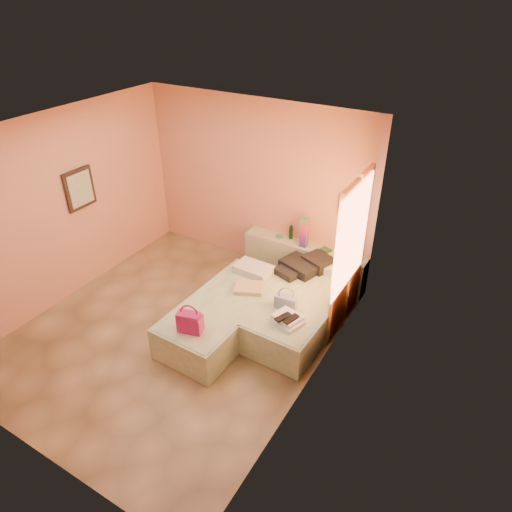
% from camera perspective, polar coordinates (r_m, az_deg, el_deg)
% --- Properties ---
extents(ground, '(4.50, 4.50, 0.00)m').
position_cam_1_polar(ground, '(6.65, -9.89, -9.26)').
color(ground, tan).
rests_on(ground, ground).
extents(room_walls, '(4.02, 4.51, 2.81)m').
position_cam_1_polar(room_walls, '(5.92, -6.47, 6.31)').
color(room_walls, tan).
rests_on(room_walls, ground).
extents(headboard_ledge, '(2.05, 0.30, 0.65)m').
position_cam_1_polar(headboard_ledge, '(7.45, 6.00, -0.77)').
color(headboard_ledge, '#B0B997').
rests_on(headboard_ledge, ground).
extents(bed_left, '(0.96, 2.03, 0.50)m').
position_cam_1_polar(bed_left, '(6.45, -3.96, -7.35)').
color(bed_left, beige).
rests_on(bed_left, ground).
extents(bed_right, '(0.96, 2.03, 0.50)m').
position_cam_1_polar(bed_right, '(6.55, 5.85, -6.76)').
color(bed_right, beige).
rests_on(bed_right, ground).
extents(water_bottle, '(0.08, 0.08, 0.23)m').
position_cam_1_polar(water_bottle, '(7.39, 4.39, 2.97)').
color(water_bottle, '#14381D').
rests_on(water_bottle, headboard_ledge).
extents(rainbow_box, '(0.11, 0.11, 0.49)m').
position_cam_1_polar(rainbow_box, '(7.14, 6.07, 2.97)').
color(rainbow_box, '#B51661').
rests_on(rainbow_box, headboard_ledge).
extents(small_dish, '(0.12, 0.12, 0.03)m').
position_cam_1_polar(small_dish, '(7.46, 2.93, 2.44)').
color(small_dish, '#447D62').
rests_on(small_dish, headboard_ledge).
extents(green_book, '(0.19, 0.16, 0.03)m').
position_cam_1_polar(green_book, '(7.17, 8.72, 0.78)').
color(green_book, '#284C2E').
rests_on(green_book, headboard_ledge).
extents(flower_vase, '(0.24, 0.24, 0.26)m').
position_cam_1_polar(flower_vase, '(6.93, 11.80, 0.34)').
color(flower_vase, silver).
rests_on(flower_vase, headboard_ledge).
extents(magenta_handbag, '(0.34, 0.24, 0.29)m').
position_cam_1_polar(magenta_handbag, '(5.77, -8.25, -8.12)').
color(magenta_handbag, '#B51661').
rests_on(magenta_handbag, bed_left).
extents(khaki_garment, '(0.49, 0.45, 0.07)m').
position_cam_1_polar(khaki_garment, '(6.47, -0.93, -4.00)').
color(khaki_garment, tan).
rests_on(khaki_garment, bed_left).
extents(clothes_pile, '(0.77, 0.77, 0.18)m').
position_cam_1_polar(clothes_pile, '(6.87, 5.96, -1.22)').
color(clothes_pile, black).
rests_on(clothes_pile, bed_right).
extents(blue_handbag, '(0.31, 0.16, 0.19)m').
position_cam_1_polar(blue_handbag, '(6.11, 3.76, -5.77)').
color(blue_handbag, '#40649A').
rests_on(blue_handbag, bed_right).
extents(towel_stack, '(0.43, 0.40, 0.10)m').
position_cam_1_polar(towel_stack, '(5.90, 4.03, -7.97)').
color(towel_stack, white).
rests_on(towel_stack, bed_right).
extents(sandal_pair, '(0.25, 0.28, 0.02)m').
position_cam_1_polar(sandal_pair, '(5.82, 3.87, -7.79)').
color(sandal_pair, black).
rests_on(sandal_pair, towel_stack).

